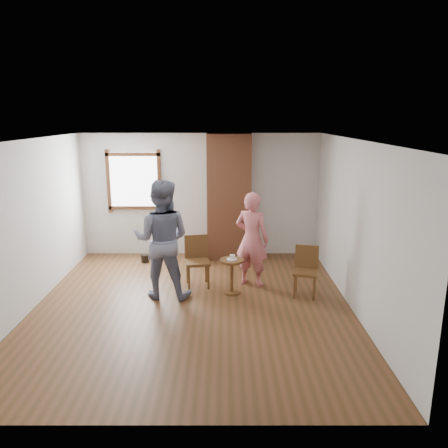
{
  "coord_description": "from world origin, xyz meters",
  "views": [
    {
      "loc": [
        0.5,
        -6.41,
        2.94
      ],
      "look_at": [
        0.5,
        0.8,
        1.15
      ],
      "focal_mm": 35.0,
      "sensor_mm": 36.0,
      "label": 1
    }
  ],
  "objects": [
    {
      "name": "brick_chimney",
      "position": [
        0.6,
        2.5,
        1.3
      ],
      "size": [
        0.9,
        0.5,
        2.6
      ],
      "primitive_type": "cube",
      "color": "#AA5F3C",
      "rests_on": "ground"
    },
    {
      "name": "cake_slice",
      "position": [
        0.64,
        0.55,
        0.64
      ],
      "size": [
        0.08,
        0.07,
        0.06
      ],
      "primitive_type": "cube",
      "color": "white",
      "rests_on": "cake_plate"
    },
    {
      "name": "side_table",
      "position": [
        0.63,
        0.55,
        0.4
      ],
      "size": [
        0.4,
        0.4,
        0.6
      ],
      "color": "brown",
      "rests_on": "ground"
    },
    {
      "name": "dining_chair_right",
      "position": [
        1.87,
        0.49,
        0.47
      ],
      "size": [
        0.48,
        0.48,
        0.83
      ],
      "rotation": [
        0.0,
        0.0,
        -0.26
      ],
      "color": "brown",
      "rests_on": "ground"
    },
    {
      "name": "cake_plate",
      "position": [
        0.63,
        0.55,
        0.6
      ],
      "size": [
        0.18,
        0.18,
        0.01
      ],
      "primitive_type": "cylinder",
      "color": "white",
      "rests_on": "side_table"
    },
    {
      "name": "man",
      "position": [
        -0.52,
        0.43,
        0.98
      ],
      "size": [
        1.02,
        0.83,
        1.96
      ],
      "primitive_type": "imported",
      "rotation": [
        0.0,
        0.0,
        3.04
      ],
      "color": "#121433",
      "rests_on": "ground"
    },
    {
      "name": "dark_pot",
      "position": [
        -1.14,
        2.16,
        0.08
      ],
      "size": [
        0.18,
        0.18,
        0.16
      ],
      "primitive_type": "cylinder",
      "rotation": [
        0.0,
        0.0,
        -0.11
      ],
      "color": "black",
      "rests_on": "ground"
    },
    {
      "name": "room_shell",
      "position": [
        -0.06,
        0.61,
        1.81
      ],
      "size": [
        5.04,
        5.52,
        2.62
      ],
      "color": "silver",
      "rests_on": "ground"
    },
    {
      "name": "stoneware_crock",
      "position": [
        -0.04,
        2.26,
        0.22
      ],
      "size": [
        0.39,
        0.39,
        0.43
      ],
      "primitive_type": "cylinder",
      "rotation": [
        0.0,
        0.0,
        0.19
      ],
      "color": "tan",
      "rests_on": "ground"
    },
    {
      "name": "person_pink",
      "position": [
        0.99,
        0.93,
        0.84
      ],
      "size": [
        0.73,
        0.64,
        1.68
      ],
      "primitive_type": "imported",
      "rotation": [
        0.0,
        0.0,
        2.67
      ],
      "color": "#D46A6E",
      "rests_on": "ground"
    },
    {
      "name": "ground",
      "position": [
        0.0,
        0.0,
        0.0
      ],
      "size": [
        5.5,
        5.5,
        0.0
      ],
      "primitive_type": "plane",
      "color": "brown",
      "rests_on": "ground"
    },
    {
      "name": "dining_chair_left",
      "position": [
        0.02,
        0.93,
        0.5
      ],
      "size": [
        0.48,
        0.48,
        0.9
      ],
      "rotation": [
        0.0,
        0.0,
        0.16
      ],
      "color": "brown",
      "rests_on": "ground"
    }
  ]
}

